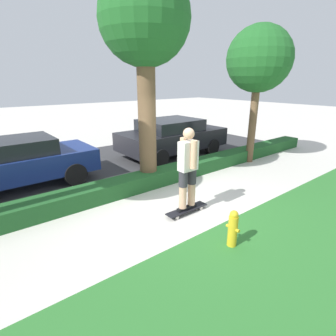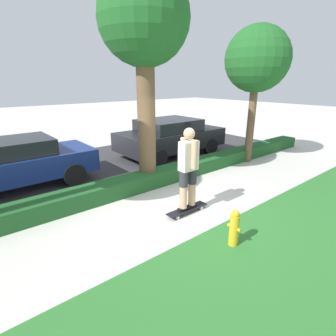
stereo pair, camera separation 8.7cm
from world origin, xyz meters
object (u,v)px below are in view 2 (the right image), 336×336
(tree_far, at_px, (257,60))
(skater_person, at_px, (188,167))
(tree_mid, at_px, (144,26))
(parked_car_front, at_px, (16,163))
(skateboard, at_px, (187,209))
(fire_hydrant, at_px, (234,228))
(parked_car_middle, at_px, (170,136))

(tree_far, bearing_deg, skater_person, -161.02)
(skater_person, height_order, tree_far, tree_far)
(tree_mid, height_order, tree_far, tree_mid)
(skater_person, distance_m, parked_car_front, 4.73)
(parked_car_front, bearing_deg, tree_far, -20.13)
(tree_far, distance_m, parked_car_front, 7.87)
(skateboard, distance_m, skater_person, 0.98)
(tree_far, distance_m, fire_hydrant, 6.26)
(skater_person, distance_m, parked_car_middle, 4.87)
(parked_car_front, distance_m, parked_car_middle, 5.36)
(skateboard, distance_m, fire_hydrant, 1.43)
(tree_mid, bearing_deg, skateboard, -98.82)
(skateboard, relative_size, tree_mid, 0.20)
(tree_mid, distance_m, fire_hydrant, 4.99)
(fire_hydrant, bearing_deg, tree_far, 32.33)
(tree_mid, distance_m, parked_car_front, 4.81)
(skateboard, bearing_deg, fire_hydrant, -97.78)
(parked_car_front, bearing_deg, skater_person, -57.92)
(skateboard, relative_size, parked_car_front, 0.27)
(tree_mid, bearing_deg, tree_far, -5.94)
(parked_car_front, height_order, fire_hydrant, parked_car_front)
(parked_car_middle, xyz_separation_m, fire_hydrant, (-2.99, -5.37, -0.39))
(parked_car_middle, bearing_deg, skateboard, -125.56)
(skater_person, bearing_deg, tree_mid, 81.18)
(parked_car_middle, height_order, fire_hydrant, parked_car_middle)
(skater_person, distance_m, tree_far, 5.23)
(skater_person, relative_size, tree_mid, 0.34)
(skateboard, height_order, tree_far, tree_far)
(skater_person, relative_size, parked_car_front, 0.46)
(parked_car_front, relative_size, parked_car_middle, 0.94)
(parked_car_middle, bearing_deg, parked_car_front, 179.75)
(parked_car_front, height_order, parked_car_middle, parked_car_middle)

